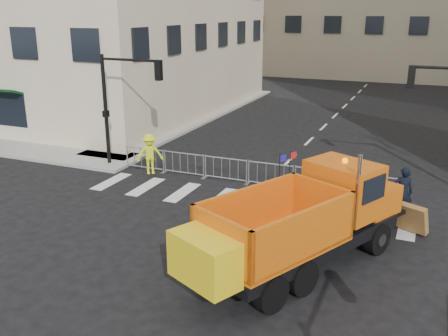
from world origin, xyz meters
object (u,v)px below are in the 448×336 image
at_px(cop_a, 403,192).
at_px(worker, 150,154).
at_px(cop_c, 361,213).
at_px(plow_truck, 301,221).
at_px(newspaper_box, 339,187).
at_px(cop_b, 354,196).

distance_m(cop_a, worker, 11.01).
xyz_separation_m(cop_a, cop_c, (-1.16, -2.30, -0.12)).
xyz_separation_m(plow_truck, newspaper_box, (0.11, 5.68, -0.86)).
xyz_separation_m(cop_b, worker, (-9.36, 1.19, 0.23)).
height_order(cop_a, newspaper_box, cop_a).
bearing_deg(cop_c, plow_truck, -3.75).
relative_size(cop_c, worker, 0.90).
relative_size(cop_a, cop_c, 1.14).
height_order(cop_a, cop_b, cop_a).
relative_size(cop_a, worker, 1.03).
relative_size(cop_b, newspaper_box, 1.56).
bearing_deg(cop_b, worker, -21.99).
distance_m(plow_truck, worker, 10.28).
bearing_deg(cop_a, cop_b, 13.62).
bearing_deg(cop_a, plow_truck, 53.59).
relative_size(plow_truck, newspaper_box, 8.37).
bearing_deg(plow_truck, worker, 81.80).
xyz_separation_m(cop_a, cop_b, (-1.64, -0.76, -0.11)).
height_order(cop_c, newspaper_box, cop_c).
bearing_deg(cop_b, newspaper_box, -70.45).
relative_size(plow_truck, cop_a, 4.74).
height_order(worker, newspaper_box, worker).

